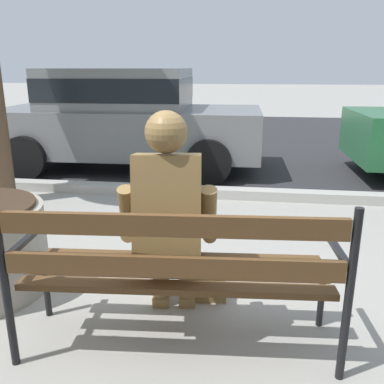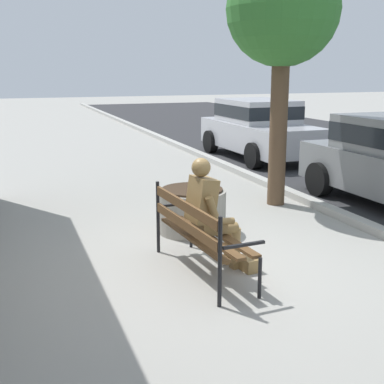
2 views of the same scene
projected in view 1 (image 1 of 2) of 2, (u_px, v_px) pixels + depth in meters
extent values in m
plane|color=#9E9B93|center=(143.00, 337.00, 2.52)|extent=(80.00, 80.00, 0.00)
cube|color=#2D2D30|center=(223.00, 138.00, 9.64)|extent=(60.00, 9.00, 0.01)
cube|color=#B2AFA8|center=(200.00, 192.00, 5.26)|extent=(60.00, 0.20, 0.12)
cube|color=brown|center=(175.00, 288.00, 2.21)|extent=(1.70, 0.23, 0.04)
cube|color=brown|center=(178.00, 272.00, 2.38)|extent=(1.70, 0.23, 0.04)
cube|color=brown|center=(181.00, 258.00, 2.55)|extent=(1.70, 0.23, 0.04)
cube|color=brown|center=(172.00, 267.00, 2.07)|extent=(1.70, 0.16, 0.11)
cube|color=brown|center=(172.00, 226.00, 2.01)|extent=(1.70, 0.16, 0.11)
cylinder|color=black|center=(46.00, 284.00, 2.69)|extent=(0.04, 0.04, 0.45)
cylinder|color=black|center=(5.00, 287.00, 2.17)|extent=(0.04, 0.04, 0.95)
cube|color=black|center=(25.00, 241.00, 2.38)|extent=(0.07, 0.48, 0.03)
cylinder|color=black|center=(322.00, 293.00, 2.58)|extent=(0.04, 0.04, 0.45)
cylinder|color=black|center=(349.00, 298.00, 2.06)|extent=(0.04, 0.04, 0.95)
cube|color=black|center=(337.00, 249.00, 2.28)|extent=(0.07, 0.48, 0.03)
cube|color=olive|center=(170.00, 249.00, 2.41)|extent=(0.38, 0.36, 0.16)
cube|color=olive|center=(168.00, 203.00, 2.22)|extent=(0.39, 0.33, 0.55)
sphere|color=olive|center=(166.00, 132.00, 2.10)|extent=(0.22, 0.22, 0.22)
cylinder|color=olive|center=(128.00, 210.00, 2.26)|extent=(0.11, 0.19, 0.29)
cylinder|color=olive|center=(131.00, 229.00, 2.44)|extent=(0.11, 0.27, 0.10)
cylinder|color=olive|center=(208.00, 210.00, 2.25)|extent=(0.11, 0.19, 0.29)
cylinder|color=olive|center=(209.00, 230.00, 2.44)|extent=(0.11, 0.27, 0.10)
cylinder|color=olive|center=(157.00, 246.00, 2.56)|extent=(0.17, 0.38, 0.14)
cylinder|color=olive|center=(160.00, 271.00, 2.81)|extent=(0.11, 0.11, 0.50)
cube|color=olive|center=(162.00, 295.00, 2.93)|extent=(0.14, 0.25, 0.07)
cylinder|color=olive|center=(186.00, 246.00, 2.56)|extent=(0.17, 0.38, 0.14)
cylinder|color=olive|center=(187.00, 272.00, 2.81)|extent=(0.11, 0.11, 0.50)
cube|color=olive|center=(187.00, 295.00, 2.92)|extent=(0.14, 0.25, 0.07)
cube|color=olive|center=(206.00, 287.00, 2.95)|extent=(0.30, 0.21, 0.16)
cube|color=slate|center=(130.00, 131.00, 6.60)|extent=(4.13, 1.78, 0.70)
cube|color=slate|center=(118.00, 88.00, 6.43)|extent=(2.16, 1.61, 0.60)
cube|color=black|center=(118.00, 88.00, 6.43)|extent=(2.17, 1.62, 0.33)
cylinder|color=black|center=(216.00, 141.00, 7.34)|extent=(0.64, 0.23, 0.64)
cylinder|color=black|center=(209.00, 162.00, 5.72)|extent=(0.64, 0.23, 0.64)
cylinder|color=black|center=(72.00, 138.00, 7.64)|extent=(0.64, 0.23, 0.64)
cylinder|color=black|center=(26.00, 157.00, 6.02)|extent=(0.64, 0.23, 0.64)
cylinder|color=black|center=(383.00, 146.00, 6.92)|extent=(0.64, 0.23, 0.64)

